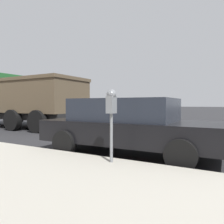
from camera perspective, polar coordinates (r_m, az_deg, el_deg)
name	(u,v)px	position (r m, az deg, el deg)	size (l,w,h in m)	color
ground_plane	(167,149)	(6.60, 14.10, -9.42)	(220.00, 220.00, 0.00)	#2B2B2D
parking_meter	(111,107)	(4.26, -0.16, 1.35)	(0.21, 0.19, 1.43)	gray
car_black	(129,125)	(5.74, 4.42, -3.34)	(2.18, 4.69, 1.45)	black
dump_truck	(24,99)	(13.20, -21.94, 3.27)	(2.98, 7.02, 3.10)	black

